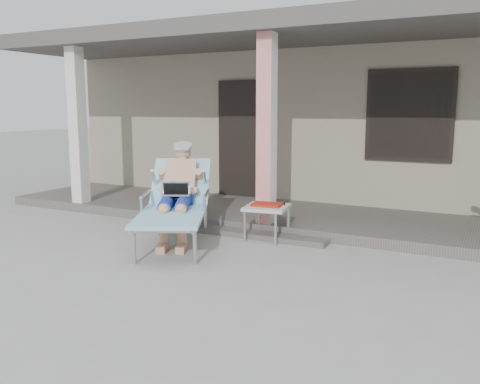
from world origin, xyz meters
The scene contains 7 objects.
ground centered at (0.00, 0.00, 0.00)m, with size 60.00×60.00×0.00m, color #9E9E99.
house centered at (0.00, 6.50, 1.67)m, with size 10.40×5.40×3.30m.
porch_deck centered at (0.00, 3.00, 0.07)m, with size 10.00×2.00×0.15m, color #605B56.
porch_overhang centered at (0.00, 2.95, 2.79)m, with size 10.00×2.30×2.85m.
porch_step centered at (0.00, 1.85, 0.04)m, with size 2.00×0.30×0.07m, color #605B56.
lounger centered at (-0.88, 1.23, 0.85)m, with size 1.62×2.18×1.38m.
side_table centered at (0.17, 1.82, 0.42)m, with size 0.63×0.63×0.50m.
Camera 1 is at (2.89, -4.28, 1.76)m, focal length 38.00 mm.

